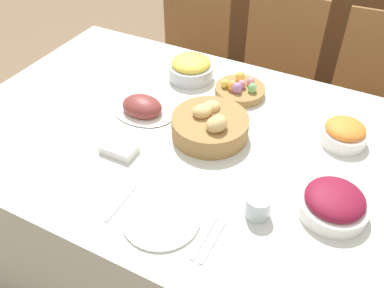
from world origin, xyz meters
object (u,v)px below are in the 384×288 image
(chair_far_right, at_px, (368,105))
(bread_basket, at_px, (210,125))
(chair_far_center, at_px, (272,80))
(butter_dish, at_px, (119,149))
(egg_basket, at_px, (240,89))
(pineapple_bowl, at_px, (191,68))
(chair_far_left, at_px, (189,59))
(drinking_cup, at_px, (258,206))
(knife, at_px, (204,237))
(beet_salad_bowl, at_px, (334,203))
(dinner_plate, at_px, (161,218))
(fork, at_px, (122,202))
(ham_platter, at_px, (142,108))
(sideboard, at_px, (280,22))
(spoon, at_px, (214,241))
(carrot_bowl, at_px, (344,133))

(chair_far_right, relative_size, bread_basket, 3.38)
(chair_far_center, height_order, butter_dish, chair_far_center)
(butter_dish, bearing_deg, egg_basket, 65.51)
(egg_basket, distance_m, pineapple_bowl, 0.25)
(chair_far_left, relative_size, drinking_cup, 12.36)
(pineapple_bowl, relative_size, drinking_cup, 2.57)
(knife, bearing_deg, chair_far_left, 118.66)
(chair_far_right, bearing_deg, egg_basket, -134.42)
(beet_salad_bowl, distance_m, dinner_plate, 0.52)
(fork, xyz_separation_m, butter_dish, (-0.14, 0.19, 0.01))
(ham_platter, height_order, pineapple_bowl, pineapple_bowl)
(ham_platter, distance_m, beet_salad_bowl, 0.80)
(sideboard, distance_m, pineapple_bowl, 1.44)
(dinner_plate, distance_m, spoon, 0.17)
(carrot_bowl, height_order, pineapple_bowl, pineapple_bowl)
(chair_far_center, distance_m, beet_salad_bowl, 1.21)
(pineapple_bowl, xyz_separation_m, knife, (0.43, -0.75, -0.05))
(dinner_plate, bearing_deg, ham_platter, 128.28)
(chair_far_left, relative_size, chair_far_right, 1.00)
(chair_far_right, distance_m, spoon, 1.38)
(bread_basket, bearing_deg, chair_far_center, 91.58)
(chair_far_center, relative_size, fork, 5.70)
(egg_basket, xyz_separation_m, butter_dish, (-0.24, -0.53, -0.01))
(chair_far_center, bearing_deg, egg_basket, -89.00)
(carrot_bowl, distance_m, fork, 0.83)
(chair_far_left, xyz_separation_m, drinking_cup, (0.84, -1.17, 0.30))
(ham_platter, distance_m, fork, 0.47)
(pineapple_bowl, bearing_deg, chair_far_right, 36.90)
(pineapple_bowl, bearing_deg, butter_dish, -89.89)
(spoon, bearing_deg, beet_salad_bowl, 44.48)
(fork, xyz_separation_m, drinking_cup, (0.39, 0.15, 0.03))
(chair_far_center, bearing_deg, sideboard, 103.37)
(knife, distance_m, drinking_cup, 0.19)
(chair_far_right, bearing_deg, spoon, -106.17)
(sideboard, bearing_deg, butter_dish, -90.22)
(dinner_plate, relative_size, fork, 1.40)
(pineapple_bowl, bearing_deg, dinner_plate, -69.11)
(sideboard, bearing_deg, drinking_cup, -75.25)
(chair_far_left, bearing_deg, carrot_bowl, -39.72)
(sideboard, xyz_separation_m, butter_dish, (-0.01, -1.96, 0.32))
(ham_platter, xyz_separation_m, spoon, (0.51, -0.43, -0.02))
(bread_basket, distance_m, spoon, 0.48)
(bread_basket, distance_m, knife, 0.47)
(knife, xyz_separation_m, spoon, (0.03, 0.00, 0.00))
(fork, bearing_deg, spoon, -0.55)
(chair_far_center, distance_m, egg_basket, 0.66)
(pineapple_bowl, height_order, spoon, pineapple_bowl)
(ham_platter, distance_m, butter_dish, 0.24)
(beet_salad_bowl, bearing_deg, spoon, -136.07)
(sideboard, relative_size, butter_dish, 12.31)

